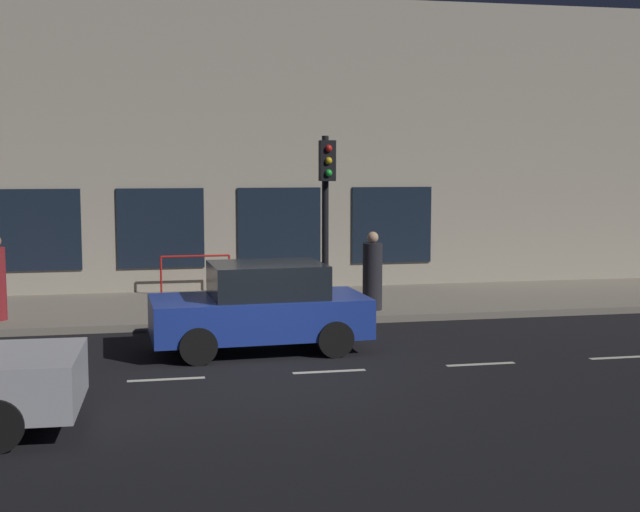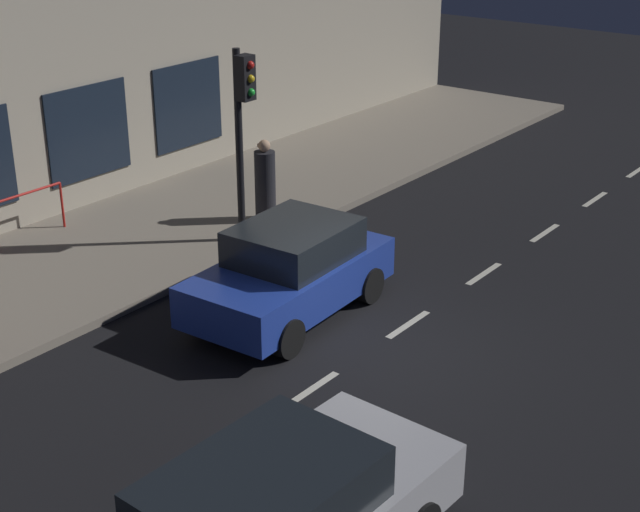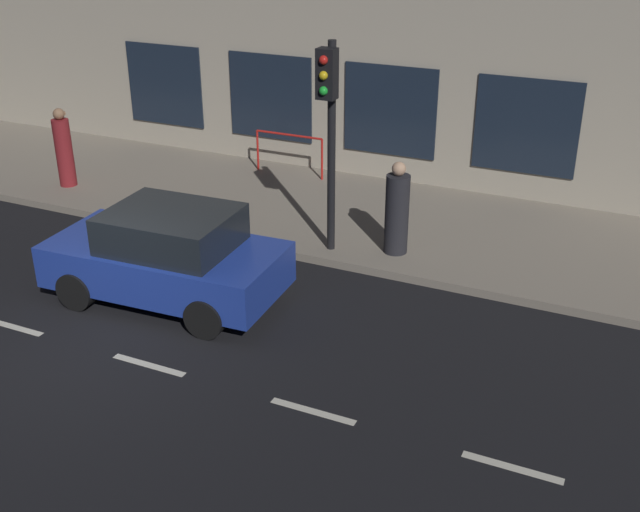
% 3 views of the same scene
% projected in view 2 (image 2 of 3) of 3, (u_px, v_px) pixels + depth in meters
% --- Properties ---
extents(ground_plane, '(60.00, 60.00, 0.00)m').
position_uv_depth(ground_plane, '(374.00, 348.00, 14.97)').
color(ground_plane, black).
extents(sidewalk, '(4.50, 32.00, 0.15)m').
position_uv_depth(sidewalk, '(111.00, 250.00, 18.45)').
color(sidewalk, gray).
rests_on(sidewalk, ground).
extents(building_facade, '(0.65, 32.00, 7.54)m').
position_uv_depth(building_facade, '(7.00, 45.00, 18.44)').
color(building_facade, '#B2A893').
rests_on(building_facade, ground).
extents(lane_centre_line, '(0.12, 27.20, 0.01)m').
position_uv_depth(lane_centre_line, '(408.00, 324.00, 15.70)').
color(lane_centre_line, beige).
rests_on(lane_centre_line, ground).
extents(traffic_light, '(0.49, 0.32, 3.78)m').
position_uv_depth(traffic_light, '(243.00, 113.00, 17.70)').
color(traffic_light, black).
rests_on(traffic_light, sidewalk).
extents(parked_car_1, '(2.07, 3.91, 1.58)m').
position_uv_depth(parked_car_1, '(290.00, 271.00, 15.78)').
color(parked_car_1, '#1E389E').
rests_on(parked_car_1, ground).
extents(pedestrian_0, '(0.53, 0.53, 1.72)m').
position_uv_depth(pedestrian_0, '(265.00, 184.00, 19.50)').
color(pedestrian_0, '#232328').
rests_on(pedestrian_0, sidewalk).
extents(red_railing, '(0.05, 1.71, 0.97)m').
position_uv_depth(red_railing, '(27.00, 206.00, 18.53)').
color(red_railing, red).
rests_on(red_railing, sidewalk).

